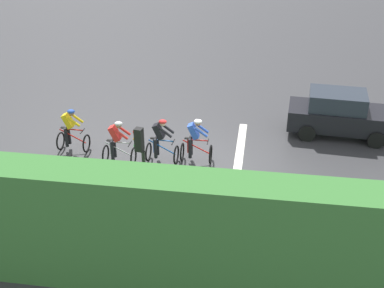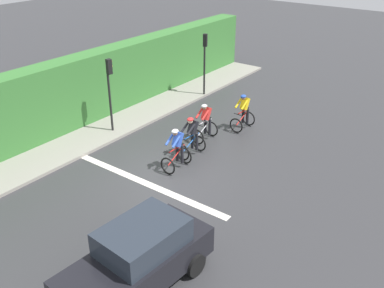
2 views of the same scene
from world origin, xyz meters
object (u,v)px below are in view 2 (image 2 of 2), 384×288
Objects in this scene: cyclist_mid at (192,137)px; traffic_light_near_crossing at (110,85)px; cyclist_fourth at (177,150)px; traffic_light_far_junction at (205,56)px; cyclist_lead at (244,112)px; cyclist_second at (205,123)px; car_black at (138,258)px.

traffic_light_near_crossing is (-4.09, -0.37, 1.43)m from cyclist_mid.
cyclist_mid and cyclist_fourth have the same top height.
cyclist_mid is 1.00× the size of cyclist_fourth.
traffic_light_far_junction is at bearing 117.79° from cyclist_fourth.
cyclist_fourth is at bearing -10.87° from traffic_light_near_crossing.
cyclist_mid is (-0.35, -3.42, 0.00)m from cyclist_lead.
traffic_light_near_crossing and traffic_light_far_junction have the same top height.
traffic_light_far_junction reaches higher than cyclist_lead.
cyclist_second is 2.71m from cyclist_fourth.
cyclist_fourth is (0.19, -1.19, 0.00)m from cyclist_mid.
car_black is (3.16, -6.46, 0.08)m from cyclist_mid.
cyclist_fourth is at bearing -80.90° from cyclist_mid.
cyclist_second is at bearing 102.06° from cyclist_fourth.
cyclist_second and cyclist_mid have the same top height.
car_black is at bearing -74.12° from cyclist_lead.
car_black is at bearing -65.95° from cyclist_second.
cyclist_mid is at bearing -95.82° from cyclist_lead.
traffic_light_far_junction is at bearing 121.05° from cyclist_mid.
traffic_light_near_crossing is (-4.28, 0.82, 1.43)m from cyclist_fourth.
car_black reaches higher than cyclist_mid.
cyclist_fourth is at bearing -62.21° from traffic_light_far_junction.
cyclist_lead is at bearing 40.51° from traffic_light_near_crossing.
car_black reaches higher than cyclist_fourth.
traffic_light_near_crossing is 6.24m from traffic_light_far_junction.
traffic_light_near_crossing is at bearing -95.25° from traffic_light_far_junction.
cyclist_lead and cyclist_fourth have the same top height.
car_black is at bearing -63.95° from cyclist_mid.
cyclist_lead and cyclist_second have the same top height.
cyclist_lead is at bearing 105.88° from car_black.
traffic_light_far_junction is at bearing 118.48° from car_black.
cyclist_lead is 4.61m from cyclist_fourth.
cyclist_second is 1.00× the size of cyclist_mid.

